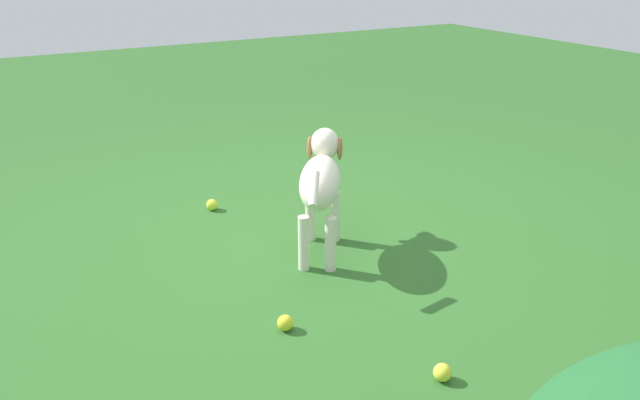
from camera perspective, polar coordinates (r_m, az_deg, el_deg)
name	(u,v)px	position (r m, az deg, el deg)	size (l,w,h in m)	color
ground	(296,248)	(3.26, -2.14, -4.34)	(14.00, 14.00, 0.00)	#2D6026
dog	(321,181)	(3.10, 0.07, 1.75)	(0.71, 0.52, 0.56)	silver
tennis_ball_0	(442,372)	(2.38, 10.90, -14.91)	(0.07, 0.07, 0.07)	yellow
tennis_ball_1	(212,205)	(3.75, -9.63, -0.42)	(0.07, 0.07, 0.07)	#D1E335
tennis_ball_2	(285,323)	(2.61, -3.12, -10.92)	(0.07, 0.07, 0.07)	yellow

